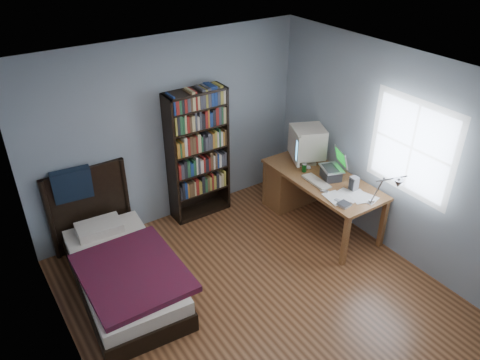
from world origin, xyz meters
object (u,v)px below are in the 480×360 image
Objects in this scene: desk at (298,182)px; soda_can at (304,168)px; crt_monitor at (306,143)px; laptop at (332,171)px; bookshelf at (198,155)px; desk_lamp at (394,185)px; bed at (120,267)px; keyboard at (316,182)px; speaker at (354,184)px.

soda_can is (-0.10, -0.22, 0.36)m from desk.
laptop is at bearing -90.07° from crt_monitor.
desk_lamp is at bearing -62.60° from bookshelf.
bed is at bearing -151.78° from bookshelf.
crt_monitor reaches higher than keyboard.
desk is 1.75m from desk_lamp.
crt_monitor is 5.50× the size of soda_can.
bed is (-2.53, 0.40, -0.49)m from keyboard.
keyboard is 0.31m from soda_can.
desk_lamp is 3.16m from bed.
bookshelf is at bearing 117.40° from desk_lamp.
desk is 15.62× the size of soda_can.
desk_lamp reaches higher than desk.
desk is 4.11× the size of keyboard.
laptop is at bearing -43.58° from bookshelf.
bookshelf is at bearing 151.72° from crt_monitor.
bed reaches higher than soda_can.
keyboard is (-0.12, 1.05, -0.45)m from desk_lamp.
crt_monitor is at bearing 89.93° from laptop.
laptop is 0.22× the size of bookshelf.
bookshelf reaches higher than soda_can.
desk is at bearing 97.03° from speaker.
desk_lamp is at bearing -101.56° from speaker.
bed is (-2.59, 0.09, -0.53)m from soda_can.
crt_monitor is 0.91m from speaker.
keyboard is at bearing -8.91° from bed.
bed is (-2.65, 1.45, -0.93)m from desk_lamp.
speaker is at bearing -15.60° from bed.
laptop is at bearing 94.31° from speaker.
keyboard is 1.60m from bookshelf.
crt_monitor is at bearing 47.25° from soda_can.
bed is at bearing -177.34° from desk.
desk is at bearing 168.40° from crt_monitor.
speaker is (0.14, 0.67, -0.37)m from desk_lamp.
desk_lamp is 0.78m from speaker.
crt_monitor is 3.30× the size of speaker.
speaker reaches higher than keyboard.
laptop is 2.86m from bed.
laptop reaches higher than keyboard.
desk is 2.84× the size of crt_monitor.
bookshelf is (-1.04, 1.20, 0.16)m from keyboard.
crt_monitor is 2.87m from bed.
keyboard is 0.47m from speaker.
desk is 9.36× the size of speaker.
keyboard reaches higher than desk.
bed is at bearing 177.99° from soda_can.
bookshelf reaches higher than speaker.
keyboard is at bearing -48.85° from bookshelf.
bed is at bearing 171.35° from laptop.
desk_lamp is 3.16× the size of speaker.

